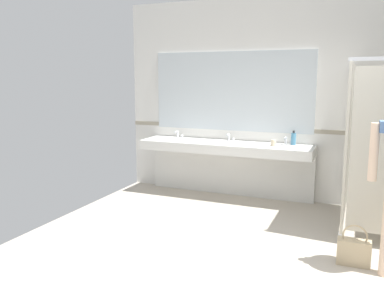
{
  "coord_description": "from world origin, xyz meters",
  "views": [
    {
      "loc": [
        0.15,
        -3.3,
        1.81
      ],
      "look_at": [
        -1.49,
        0.63,
        1.11
      ],
      "focal_mm": 37.8,
      "sensor_mm": 36.0,
      "label": 1
    }
  ],
  "objects": [
    {
      "name": "soap_dispenser",
      "position": [
        -0.71,
        2.54,
        0.94
      ],
      "size": [
        0.07,
        0.07,
        0.21
      ],
      "color": "teal",
      "rests_on": "vanity_counter"
    },
    {
      "name": "paper_cup",
      "position": [
        -0.95,
        2.31,
        0.9
      ],
      "size": [
        0.07,
        0.07,
        0.1
      ],
      "primitive_type": "cylinder",
      "color": "beige",
      "rests_on": "vanity_counter"
    },
    {
      "name": "vanity_counter",
      "position": [
        -1.69,
        2.45,
        0.63
      ],
      "size": [
        2.59,
        0.58,
        0.97
      ],
      "color": "silver",
      "rests_on": "ground_plane"
    },
    {
      "name": "handbag",
      "position": [
        0.18,
        0.73,
        0.14
      ],
      "size": [
        0.31,
        0.14,
        0.41
      ],
      "color": "tan",
      "rests_on": "ground_plane"
    },
    {
      "name": "mirror_panel",
      "position": [
        -1.69,
        2.66,
        1.6
      ],
      "size": [
        2.49,
        0.02,
        1.2
      ],
      "primitive_type": "cube",
      "color": "silver",
      "rests_on": "wall_back"
    },
    {
      "name": "wall_back",
      "position": [
        0.0,
        2.73,
        1.49
      ],
      "size": [
        6.79,
        0.12,
        2.98
      ],
      "primitive_type": "cube",
      "color": "silver",
      "rests_on": "ground_plane"
    },
    {
      "name": "wall_back_tile_band",
      "position": [
        0.0,
        2.67,
        1.05
      ],
      "size": [
        6.79,
        0.01,
        0.06
      ],
      "primitive_type": "cube",
      "color": "#9E937F",
      "rests_on": "wall_back"
    }
  ]
}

